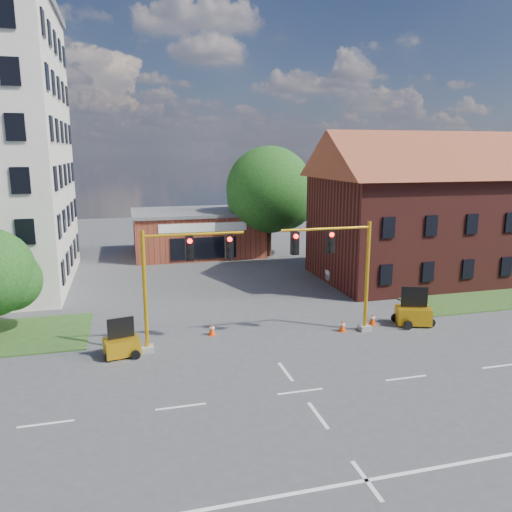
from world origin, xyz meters
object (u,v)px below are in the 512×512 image
at_px(signal_mast_west, 178,274).
at_px(signal_mast_east, 340,264).
at_px(trailer_east, 413,314).
at_px(pickup_white, 359,272).
at_px(trailer_west, 122,345).

distance_m(signal_mast_west, signal_mast_east, 8.71).
xyz_separation_m(signal_mast_east, trailer_east, (4.79, 0.14, -3.24)).
bearing_deg(signal_mast_east, pickup_white, 58.05).
bearing_deg(trailer_west, pickup_white, 17.68).
xyz_separation_m(trailer_west, trailer_east, (16.39, 0.37, 0.09)).
relative_size(trailer_east, pickup_white, 0.41).
relative_size(signal_mast_west, signal_mast_east, 1.00).
bearing_deg(signal_mast_east, trailer_west, -178.88).
height_order(signal_mast_west, pickup_white, signal_mast_west).
height_order(signal_mast_west, trailer_east, signal_mast_west).
bearing_deg(trailer_east, trailer_west, -159.40).
bearing_deg(signal_mast_west, pickup_white, 33.79).
distance_m(signal_mast_west, pickup_white, 18.27).
xyz_separation_m(signal_mast_west, signal_mast_east, (8.71, 0.00, 0.00)).
bearing_deg(pickup_white, signal_mast_west, 146.28).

